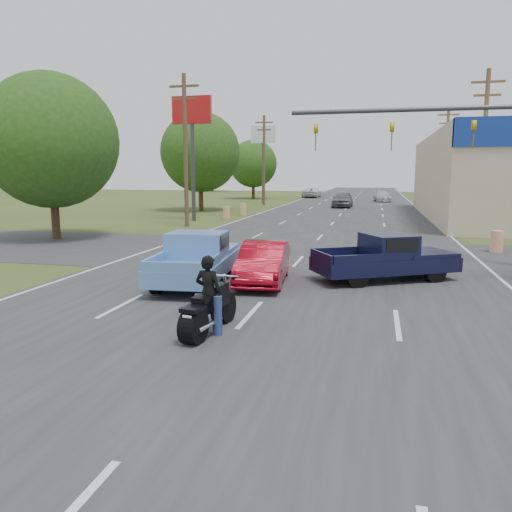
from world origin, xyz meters
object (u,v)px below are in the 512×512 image
(motorcycle, at_px, (207,312))
(rider, at_px, (208,297))
(distant_car_grey, at_px, (343,199))
(blue_pickup, at_px, (198,257))
(red_convertible, at_px, (264,263))
(distant_car_white, at_px, (312,193))
(distant_car_silver, at_px, (382,196))
(navy_pickup, at_px, (388,257))

(motorcycle, distance_m, rider, 0.32)
(rider, xyz_separation_m, distant_car_grey, (0.02, 43.95, 0.00))
(rider, xyz_separation_m, blue_pickup, (-2.07, 5.00, 0.00))
(red_convertible, height_order, distant_car_white, distant_car_white)
(rider, distance_m, distant_car_grey, 43.95)
(rider, distance_m, distant_car_silver, 56.47)
(navy_pickup, relative_size, distant_car_white, 0.95)
(motorcycle, height_order, navy_pickup, navy_pickup)
(rider, distance_m, blue_pickup, 5.41)
(rider, relative_size, blue_pickup, 0.32)
(rider, bearing_deg, navy_pickup, -111.11)
(motorcycle, relative_size, distant_car_grey, 0.48)
(blue_pickup, bearing_deg, distant_car_grey, 82.15)
(motorcycle, distance_m, distant_car_white, 65.63)
(motorcycle, relative_size, distant_car_white, 0.46)
(distant_car_grey, relative_size, distant_car_white, 0.95)
(blue_pickup, relative_size, distant_car_silver, 1.13)
(motorcycle, bearing_deg, red_convertible, 98.66)
(motorcycle, height_order, distant_car_grey, distant_car_grey)
(blue_pickup, distance_m, distant_car_silver, 51.70)
(navy_pickup, height_order, distant_car_grey, distant_car_grey)
(distant_car_grey, xyz_separation_m, distant_car_silver, (4.22, 12.36, -0.18))
(motorcycle, height_order, distant_car_white, distant_car_white)
(blue_pickup, xyz_separation_m, distant_car_white, (-3.91, 60.29, -0.12))
(navy_pickup, xyz_separation_m, distant_car_silver, (0.26, 49.43, -0.12))
(rider, distance_m, distant_car_white, 65.56)
(blue_pickup, height_order, distant_car_silver, blue_pickup)
(distant_car_silver, bearing_deg, motorcycle, -101.39)
(distant_car_grey, xyz_separation_m, distant_car_white, (-6.00, 21.34, -0.12))
(blue_pickup, bearing_deg, rider, -72.23)
(distant_car_silver, height_order, distant_car_white, distant_car_white)
(navy_pickup, xyz_separation_m, distant_car_white, (-9.96, 58.41, -0.06))
(navy_pickup, bearing_deg, distant_car_white, 160.24)
(motorcycle, xyz_separation_m, distant_car_grey, (0.03, 44.02, 0.31))
(red_convertible, xyz_separation_m, distant_car_silver, (4.22, 50.84, 0.00))
(distant_car_silver, bearing_deg, red_convertible, -101.83)
(red_convertible, bearing_deg, distant_car_grey, 85.01)
(motorcycle, xyz_separation_m, distant_car_white, (-5.97, 65.36, 0.19))
(red_convertible, relative_size, blue_pickup, 0.77)
(distant_car_grey, bearing_deg, rider, -88.72)
(rider, height_order, distant_car_silver, rider)
(rider, height_order, distant_car_grey, distant_car_grey)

